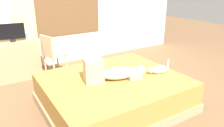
{
  "coord_description": "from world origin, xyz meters",
  "views": [
    {
      "loc": [
        -1.72,
        -2.51,
        1.79
      ],
      "look_at": [
        -0.04,
        0.18,
        0.62
      ],
      "focal_mm": 34.63,
      "sensor_mm": 36.0,
      "label": 1
    }
  ],
  "objects_px": {
    "bed": "(113,92)",
    "chair_by_desk": "(52,52)",
    "person_lying": "(113,72)",
    "desk": "(14,60)",
    "tv_monitor": "(11,32)",
    "cup": "(26,36)",
    "cat": "(158,69)"
  },
  "relations": [
    {
      "from": "desk",
      "to": "bed",
      "type": "bearing_deg",
      "value": -61.2
    },
    {
      "from": "bed",
      "to": "desk",
      "type": "xyz_separation_m",
      "value": [
        -1.08,
        1.97,
        0.14
      ]
    },
    {
      "from": "person_lying",
      "to": "bed",
      "type": "bearing_deg",
      "value": 44.87
    },
    {
      "from": "tv_monitor",
      "to": "cup",
      "type": "relative_size",
      "value": 5.44
    },
    {
      "from": "bed",
      "to": "chair_by_desk",
      "type": "xyz_separation_m",
      "value": [
        -0.43,
        1.62,
        0.28
      ]
    },
    {
      "from": "person_lying",
      "to": "chair_by_desk",
      "type": "relative_size",
      "value": 1.09
    },
    {
      "from": "person_lying",
      "to": "cup",
      "type": "xyz_separation_m",
      "value": [
        -0.73,
        2.2,
        0.2
      ]
    },
    {
      "from": "bed",
      "to": "cat",
      "type": "relative_size",
      "value": 5.78
    },
    {
      "from": "person_lying",
      "to": "tv_monitor",
      "type": "relative_size",
      "value": 1.95
    },
    {
      "from": "person_lying",
      "to": "desk",
      "type": "distance_m",
      "value": 2.27
    },
    {
      "from": "desk",
      "to": "tv_monitor",
      "type": "xyz_separation_m",
      "value": [
        0.03,
        -0.0,
        0.55
      ]
    },
    {
      "from": "bed",
      "to": "cat",
      "type": "distance_m",
      "value": 0.79
    },
    {
      "from": "bed",
      "to": "tv_monitor",
      "type": "bearing_deg",
      "value": 118.16
    },
    {
      "from": "cat",
      "to": "chair_by_desk",
      "type": "xyz_separation_m",
      "value": [
        -1.12,
        1.84,
        -0.03
      ]
    },
    {
      "from": "person_lying",
      "to": "cat",
      "type": "bearing_deg",
      "value": -14.78
    },
    {
      "from": "tv_monitor",
      "to": "cup",
      "type": "distance_m",
      "value": 0.38
    },
    {
      "from": "person_lying",
      "to": "cup",
      "type": "distance_m",
      "value": 2.32
    },
    {
      "from": "desk",
      "to": "chair_by_desk",
      "type": "height_order",
      "value": "chair_by_desk"
    },
    {
      "from": "tv_monitor",
      "to": "chair_by_desk",
      "type": "height_order",
      "value": "tv_monitor"
    },
    {
      "from": "cup",
      "to": "chair_by_desk",
      "type": "xyz_separation_m",
      "value": [
        0.34,
        -0.55,
        -0.28
      ]
    },
    {
      "from": "tv_monitor",
      "to": "bed",
      "type": "bearing_deg",
      "value": -61.84
    },
    {
      "from": "chair_by_desk",
      "to": "cup",
      "type": "bearing_deg",
      "value": 121.57
    },
    {
      "from": "person_lying",
      "to": "tv_monitor",
      "type": "distance_m",
      "value": 2.27
    },
    {
      "from": "bed",
      "to": "desk",
      "type": "distance_m",
      "value": 2.25
    },
    {
      "from": "bed",
      "to": "desk",
      "type": "bearing_deg",
      "value": 118.8
    },
    {
      "from": "desk",
      "to": "person_lying",
      "type": "bearing_deg",
      "value": -62.3
    },
    {
      "from": "bed",
      "to": "chair_by_desk",
      "type": "distance_m",
      "value": 1.7
    },
    {
      "from": "person_lying",
      "to": "cat",
      "type": "distance_m",
      "value": 0.75
    },
    {
      "from": "cat",
      "to": "desk",
      "type": "distance_m",
      "value": 2.82
    },
    {
      "from": "desk",
      "to": "tv_monitor",
      "type": "bearing_deg",
      "value": -0.0
    },
    {
      "from": "cup",
      "to": "bed",
      "type": "bearing_deg",
      "value": -70.64
    },
    {
      "from": "cat",
      "to": "cup",
      "type": "bearing_deg",
      "value": 121.31
    }
  ]
}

